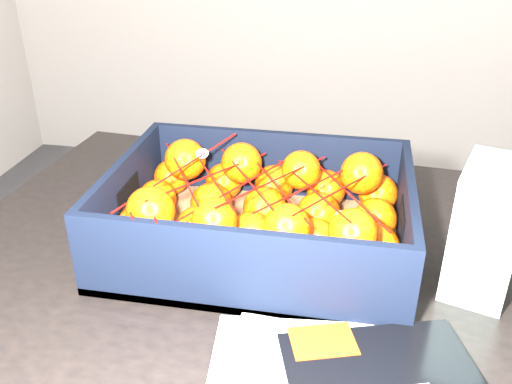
# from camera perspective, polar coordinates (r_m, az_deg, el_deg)

# --- Properties ---
(table) EXTENTS (1.26, 0.89, 0.75)m
(table) POSITION_cam_1_polar(r_m,az_deg,el_deg) (0.88, 7.40, -13.33)
(table) COLOR black
(table) RESTS_ON ground
(produce_crate) EXTENTS (0.44, 0.33, 0.13)m
(produce_crate) POSITION_cam_1_polar(r_m,az_deg,el_deg) (0.84, 0.38, -3.37)
(produce_crate) COLOR olive
(produce_crate) RESTS_ON table
(clementine_heap) EXTENTS (0.42, 0.31, 0.12)m
(clementine_heap) POSITION_cam_1_polar(r_m,az_deg,el_deg) (0.83, 0.37, -2.26)
(clementine_heap) COLOR #EE4A05
(clementine_heap) RESTS_ON produce_crate
(mesh_net) EXTENTS (0.37, 0.29, 0.09)m
(mesh_net) POSITION_cam_1_polar(r_m,az_deg,el_deg) (0.80, -0.33, 0.82)
(mesh_net) COLOR #B90A06
(mesh_net) RESTS_ON clementine_heap
(retail_carton) EXTENTS (0.11, 0.14, 0.18)m
(retail_carton) POSITION_cam_1_polar(r_m,az_deg,el_deg) (0.79, 22.59, -3.55)
(retail_carton) COLOR white
(retail_carton) RESTS_ON table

